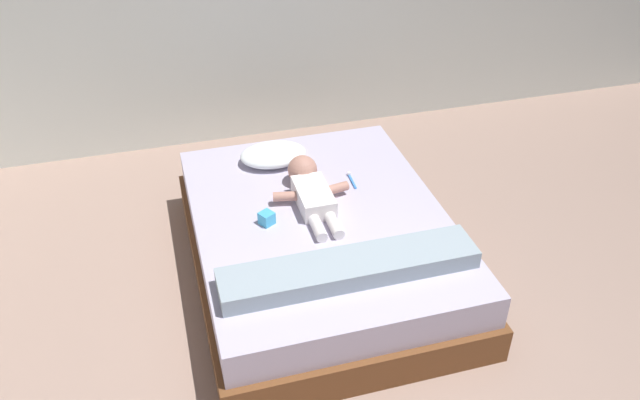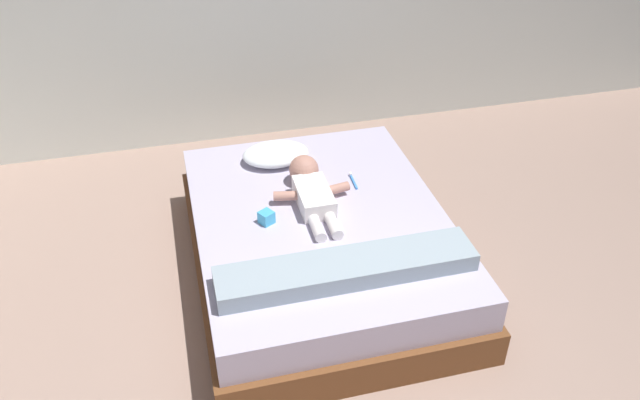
{
  "view_description": "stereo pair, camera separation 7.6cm",
  "coord_description": "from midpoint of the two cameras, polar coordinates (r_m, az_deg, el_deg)",
  "views": [
    {
      "loc": [
        -1.04,
        -1.71,
        2.58
      ],
      "look_at": [
        -0.23,
        1.16,
        0.52
      ],
      "focal_mm": 36.01,
      "sensor_mm": 36.0,
      "label": 1
    },
    {
      "loc": [
        -0.96,
        -1.73,
        2.58
      ],
      "look_at": [
        -0.23,
        1.16,
        0.52
      ],
      "focal_mm": 36.01,
      "sensor_mm": 36.0,
      "label": 2
    }
  ],
  "objects": [
    {
      "name": "toothbrush",
      "position": [
        3.97,
        2.29,
        1.77
      ],
      "size": [
        0.02,
        0.17,
        0.02
      ],
      "color": "#3B87E8",
      "rests_on": "bed"
    },
    {
      "name": "blanket",
      "position": [
        3.24,
        1.97,
        -6.07
      ],
      "size": [
        1.33,
        0.25,
        0.1
      ],
      "color": "#92A3AE",
      "rests_on": "bed"
    },
    {
      "name": "pillow",
      "position": [
        4.15,
        -4.7,
        4.05
      ],
      "size": [
        0.43,
        0.31,
        0.11
      ],
      "color": "white",
      "rests_on": "bed"
    },
    {
      "name": "bed",
      "position": [
        3.81,
        -0.57,
        -3.86
      ],
      "size": [
        1.47,
        1.92,
        0.42
      ],
      "color": "brown",
      "rests_on": "ground_plane"
    },
    {
      "name": "toy_block",
      "position": [
        3.61,
        -5.36,
        -1.63
      ],
      "size": [
        0.1,
        0.1,
        0.07
      ],
      "color": "#40ADE0",
      "rests_on": "bed"
    },
    {
      "name": "baby",
      "position": [
        3.78,
        -1.45,
        0.99
      ],
      "size": [
        0.46,
        0.7,
        0.18
      ],
      "color": "white",
      "rests_on": "bed"
    }
  ]
}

